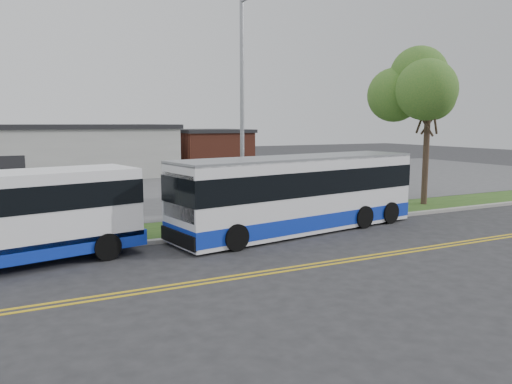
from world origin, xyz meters
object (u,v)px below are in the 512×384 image
tree_east (429,90)px  transit_bus (299,194)px  streetlight_near (243,105)px  parked_car_b (16,196)px  shuttle_bus (36,214)px

tree_east → transit_bus: bearing=-165.8°
streetlight_near → tree_east: bearing=1.4°
tree_east → parked_car_b: 22.22m
streetlight_near → parked_car_b: size_ratio=2.13×
shuttle_bus → transit_bus: transit_bus is taller
transit_bus → parked_car_b: transit_bus is taller
shuttle_bus → parked_car_b: 11.10m
parked_car_b → shuttle_bus: bearing=-104.6°
shuttle_bus → streetlight_near: bearing=4.0°
streetlight_near → transit_bus: bearing=-54.2°
shuttle_bus → transit_bus: size_ratio=0.70×
parked_car_b → streetlight_near: bearing=-61.1°
transit_bus → tree_east: bearing=5.0°
tree_east → transit_bus: (-9.47, -2.40, -4.63)m
transit_bus → parked_car_b: 15.00m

